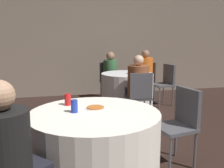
{
  "coord_description": "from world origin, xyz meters",
  "views": [
    {
      "loc": [
        -0.53,
        -2.13,
        1.44
      ],
      "look_at": [
        0.23,
        1.03,
        0.85
      ],
      "focal_mm": 40.0,
      "sensor_mm": 36.0,
      "label": 1
    }
  ],
  "objects": [
    {
      "name": "wall_back",
      "position": [
        0.0,
        4.32,
        1.4
      ],
      "size": [
        16.0,
        0.06,
        2.8
      ],
      "color": "gray",
      "rests_on": "ground_plane"
    },
    {
      "name": "table_near",
      "position": [
        -0.15,
        0.14,
        0.38
      ],
      "size": [
        1.26,
        1.26,
        0.75
      ],
      "color": "white",
      "rests_on": "ground_plane"
    },
    {
      "name": "table_far",
      "position": [
        0.95,
        2.69,
        0.38
      ],
      "size": [
        1.06,
        1.06,
        0.75
      ],
      "color": "white",
      "rests_on": "ground_plane"
    },
    {
      "name": "chair_near_east",
      "position": [
        0.87,
        0.33,
        0.54
      ],
      "size": [
        0.47,
        0.47,
        0.89
      ],
      "rotation": [
        0.0,
        0.0,
        -4.53
      ],
      "color": "#47474C",
      "rests_on": "ground_plane"
    },
    {
      "name": "chair_far_south",
      "position": [
        0.88,
        1.75,
        0.54
      ],
      "size": [
        0.43,
        0.43,
        0.89
      ],
      "rotation": [
        0.0,
        0.0,
        -0.07
      ],
      "color": "#47474C",
      "rests_on": "ground_plane"
    },
    {
      "name": "chair_far_north",
      "position": [
        0.77,
        3.61,
        0.54
      ],
      "size": [
        0.47,
        0.47,
        0.89
      ],
      "rotation": [
        0.0,
        0.0,
        -2.95
      ],
      "color": "#47474C",
      "rests_on": "ground_plane"
    },
    {
      "name": "chair_far_east",
      "position": [
        1.87,
        2.84,
        0.54
      ],
      "size": [
        0.47,
        0.46,
        0.89
      ],
      "rotation": [
        0.0,
        0.0,
        -4.54
      ],
      "color": "#47474C",
      "rests_on": "ground_plane"
    },
    {
      "name": "chair_far_northeast",
      "position": [
        1.62,
        3.34,
        0.54
      ],
      "size": [
        0.57,
        0.57,
        0.89
      ],
      "rotation": [
        0.0,
        0.0,
        -3.95
      ],
      "color": "#47474C",
      "rests_on": "ground_plane"
    },
    {
      "name": "person_green_jacket",
      "position": [
        0.8,
        3.45,
        0.58
      ],
      "size": [
        0.37,
        0.5,
        1.15
      ],
      "rotation": [
        0.0,
        0.0,
        -2.95
      ],
      "color": "black",
      "rests_on": "ground_plane"
    },
    {
      "name": "person_floral_shirt",
      "position": [
        0.89,
        1.9,
        0.61
      ],
      "size": [
        0.38,
        0.52,
        1.18
      ],
      "rotation": [
        0.0,
        0.0,
        -0.07
      ],
      "color": "black",
      "rests_on": "ground_plane"
    },
    {
      "name": "person_orange_shirt",
      "position": [
        1.51,
        3.23,
        0.61
      ],
      "size": [
        0.48,
        0.48,
        1.19
      ],
      "rotation": [
        0.0,
        0.0,
        -3.95
      ],
      "color": "black",
      "rests_on": "ground_plane"
    },
    {
      "name": "person_black_shirt",
      "position": [
        -0.81,
        -0.45,
        0.62
      ],
      "size": [
        0.49,
        0.48,
        1.19
      ],
      "rotation": [
        0.0,
        0.0,
        -0.84
      ],
      "color": "black",
      "rests_on": "ground_plane"
    },
    {
      "name": "pizza_plate_near",
      "position": [
        -0.12,
        0.26,
        0.76
      ],
      "size": [
        0.21,
        0.21,
        0.02
      ],
      "color": "white",
      "rests_on": "table_near"
    },
    {
      "name": "soda_can_red",
      "position": [
        -0.39,
        0.45,
        0.81
      ],
      "size": [
        0.07,
        0.07,
        0.12
      ],
      "color": "red",
      "rests_on": "table_near"
    },
    {
      "name": "soda_can_blue",
      "position": [
        -0.34,
        0.17,
        0.81
      ],
      "size": [
        0.07,
        0.07,
        0.12
      ],
      "color": "#1E38A5",
      "rests_on": "table_near"
    },
    {
      "name": "cup_far",
      "position": [
        1.0,
        2.57,
        0.81
      ],
      "size": [
        0.09,
        0.09,
        0.11
      ],
      "color": "silver",
      "rests_on": "table_far"
    }
  ]
}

